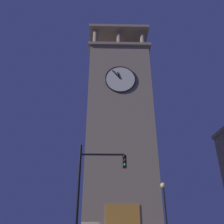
{
  "coord_description": "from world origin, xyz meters",
  "views": [
    {
      "loc": [
        -1.87,
        24.07,
        2.1
      ],
      "look_at": [
        -2.47,
        -2.98,
        15.36
      ],
      "focal_mm": 37.64,
      "sensor_mm": 36.0,
      "label": 1
    }
  ],
  "objects": [
    {
      "name": "clocktower",
      "position": [
        -3.38,
        -2.96,
        12.27
      ],
      "size": [
        8.21,
        7.39,
        29.02
      ],
      "color": "gray",
      "rests_on": "ground_plane"
    },
    {
      "name": "traffic_signal_mid",
      "position": [
        -1.07,
        10.21,
        4.22
      ],
      "size": [
        2.85,
        0.41,
        6.62
      ],
      "color": "black",
      "rests_on": "ground_plane"
    },
    {
      "name": "street_lamp",
      "position": [
        -6.53,
        4.12,
        3.74
      ],
      "size": [
        0.44,
        0.44,
        5.39
      ],
      "color": "black",
      "rests_on": "ground_plane"
    }
  ]
}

